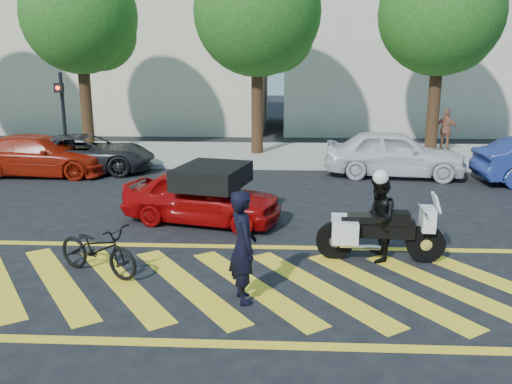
{
  "coord_description": "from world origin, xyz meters",
  "views": [
    {
      "loc": [
        0.98,
        -8.36,
        3.73
      ],
      "look_at": [
        0.45,
        2.26,
        1.05
      ],
      "focal_mm": 38.0,
      "sensor_mm": 36.0,
      "label": 1
    }
  ],
  "objects_px": {
    "officer_bike": "(243,247)",
    "police_motorcycle": "(378,231)",
    "red_convertible": "(202,196)",
    "parked_left": "(40,155)",
    "parked_mid_left": "(86,153)",
    "bicycle": "(98,249)",
    "officer_moto": "(378,219)",
    "parked_mid_right": "(394,153)"
  },
  "relations": [
    {
      "from": "police_motorcycle",
      "to": "parked_mid_right",
      "type": "relative_size",
      "value": 0.55
    },
    {
      "from": "bicycle",
      "to": "parked_mid_left",
      "type": "bearing_deg",
      "value": 47.29
    },
    {
      "from": "parked_mid_right",
      "to": "officer_moto",
      "type": "bearing_deg",
      "value": 173.82
    },
    {
      "from": "parked_mid_right",
      "to": "parked_mid_left",
      "type": "bearing_deg",
      "value": 96.04
    },
    {
      "from": "parked_left",
      "to": "parked_mid_left",
      "type": "relative_size",
      "value": 0.99
    },
    {
      "from": "officer_bike",
      "to": "parked_mid_right",
      "type": "bearing_deg",
      "value": -42.21
    },
    {
      "from": "parked_left",
      "to": "parked_mid_right",
      "type": "distance_m",
      "value": 11.29
    },
    {
      "from": "officer_moto",
      "to": "parked_mid_left",
      "type": "relative_size",
      "value": 0.36
    },
    {
      "from": "officer_bike",
      "to": "parked_left",
      "type": "height_order",
      "value": "officer_bike"
    },
    {
      "from": "red_convertible",
      "to": "parked_mid_right",
      "type": "relative_size",
      "value": 0.83
    },
    {
      "from": "officer_bike",
      "to": "police_motorcycle",
      "type": "relative_size",
      "value": 0.75
    },
    {
      "from": "police_motorcycle",
      "to": "parked_mid_right",
      "type": "xyz_separation_m",
      "value": [
        1.72,
        7.38,
        0.17
      ]
    },
    {
      "from": "police_motorcycle",
      "to": "officer_moto",
      "type": "relative_size",
      "value": 1.49
    },
    {
      "from": "bicycle",
      "to": "parked_mid_left",
      "type": "distance_m",
      "value": 9.09
    },
    {
      "from": "officer_bike",
      "to": "officer_moto",
      "type": "bearing_deg",
      "value": -70.15
    },
    {
      "from": "parked_left",
      "to": "police_motorcycle",
      "type": "bearing_deg",
      "value": -126.33
    },
    {
      "from": "bicycle",
      "to": "police_motorcycle",
      "type": "relative_size",
      "value": 0.74
    },
    {
      "from": "officer_bike",
      "to": "police_motorcycle",
      "type": "height_order",
      "value": "officer_bike"
    },
    {
      "from": "parked_left",
      "to": "parked_mid_right",
      "type": "height_order",
      "value": "parked_mid_right"
    },
    {
      "from": "parked_left",
      "to": "parked_mid_left",
      "type": "distance_m",
      "value": 1.39
    },
    {
      "from": "bicycle",
      "to": "parked_left",
      "type": "height_order",
      "value": "parked_left"
    },
    {
      "from": "bicycle",
      "to": "parked_mid_right",
      "type": "xyz_separation_m",
      "value": [
        6.72,
        8.3,
        0.28
      ]
    },
    {
      "from": "officer_bike",
      "to": "bicycle",
      "type": "relative_size",
      "value": 1.02
    },
    {
      "from": "red_convertible",
      "to": "police_motorcycle",
      "type": "bearing_deg",
      "value": -107.05
    },
    {
      "from": "bicycle",
      "to": "parked_mid_left",
      "type": "relative_size",
      "value": 0.39
    },
    {
      "from": "officer_bike",
      "to": "red_convertible",
      "type": "distance_m",
      "value": 4.23
    },
    {
      "from": "parked_left",
      "to": "officer_moto",
      "type": "bearing_deg",
      "value": -126.38
    },
    {
      "from": "red_convertible",
      "to": "parked_left",
      "type": "xyz_separation_m",
      "value": [
        -5.94,
        4.83,
        0.03
      ]
    },
    {
      "from": "officer_bike",
      "to": "parked_mid_left",
      "type": "height_order",
      "value": "officer_bike"
    },
    {
      "from": "bicycle",
      "to": "parked_mid_right",
      "type": "height_order",
      "value": "parked_mid_right"
    },
    {
      "from": "police_motorcycle",
      "to": "officer_moto",
      "type": "bearing_deg",
      "value": -168.1
    },
    {
      "from": "officer_moto",
      "to": "red_convertible",
      "type": "height_order",
      "value": "officer_moto"
    },
    {
      "from": "red_convertible",
      "to": "parked_left",
      "type": "height_order",
      "value": "parked_left"
    },
    {
      "from": "officer_bike",
      "to": "parked_mid_left",
      "type": "distance_m",
      "value": 11.11
    },
    {
      "from": "parked_left",
      "to": "parked_mid_right",
      "type": "relative_size",
      "value": 1.02
    },
    {
      "from": "police_motorcycle",
      "to": "officer_moto",
      "type": "height_order",
      "value": "officer_moto"
    },
    {
      "from": "officer_moto",
      "to": "parked_mid_right",
      "type": "xyz_separation_m",
      "value": [
        1.74,
        7.38,
        -0.06
      ]
    },
    {
      "from": "parked_mid_right",
      "to": "red_convertible",
      "type": "bearing_deg",
      "value": 141.28
    },
    {
      "from": "officer_bike",
      "to": "bicycle",
      "type": "height_order",
      "value": "officer_bike"
    },
    {
      "from": "police_motorcycle",
      "to": "red_convertible",
      "type": "bearing_deg",
      "value": 152.45
    },
    {
      "from": "bicycle",
      "to": "parked_mid_left",
      "type": "xyz_separation_m",
      "value": [
        -3.28,
        8.48,
        0.16
      ]
    },
    {
      "from": "parked_left",
      "to": "officer_bike",
      "type": "bearing_deg",
      "value": -141.1
    }
  ]
}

